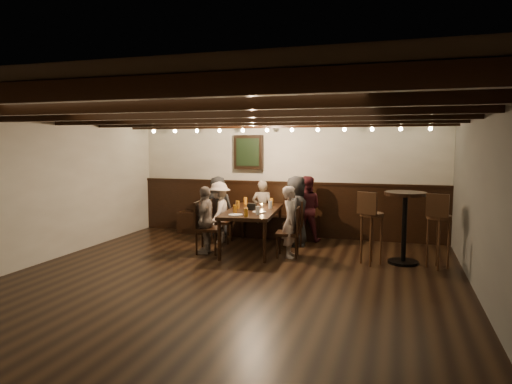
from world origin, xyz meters
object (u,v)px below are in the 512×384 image
(chair_right_near, at_px, (294,232))
(person_right_far, at_px, (291,222))
(person_bench_left, at_px, (218,207))
(person_bench_centre, at_px, (262,209))
(high_top_table, at_px, (405,217))
(chair_left_near, at_px, (221,229))
(person_left_far, at_px, (206,220))
(chair_left_far, at_px, (208,237))
(person_bench_right, at_px, (306,209))
(bar_stool_right, at_px, (438,241))
(bar_stool_left, at_px, (371,237))
(dining_table, at_px, (252,213))
(person_left_near, at_px, (219,212))
(chair_right_far, at_px, (289,242))
(person_right_near, at_px, (296,211))

(chair_right_near, xyz_separation_m, person_right_far, (0.14, -0.89, 0.34))
(person_bench_left, bearing_deg, person_bench_centre, -170.54)
(high_top_table, bearing_deg, chair_left_near, 169.90)
(person_bench_centre, distance_m, person_left_far, 1.68)
(chair_left_far, height_order, person_bench_right, person_bench_right)
(high_top_table, height_order, bar_stool_right, bar_stool_right)
(chair_right_near, bearing_deg, person_bench_centre, 50.12)
(person_bench_centre, distance_m, high_top_table, 3.04)
(bar_stool_left, bearing_deg, chair_left_near, -171.66)
(dining_table, xyz_separation_m, person_left_near, (-0.80, 0.36, -0.07))
(bar_stool_right, bearing_deg, person_bench_right, 163.66)
(person_right_far, bearing_deg, person_bench_right, -6.34)
(chair_right_far, distance_m, person_bench_left, 2.14)
(chair_left_near, bearing_deg, person_bench_centre, 129.88)
(person_right_near, distance_m, high_top_table, 2.09)
(person_bench_centre, distance_m, bar_stool_left, 2.71)
(chair_right_far, height_order, person_bench_left, person_bench_left)
(person_right_near, bearing_deg, dining_table, 120.96)
(person_bench_left, height_order, bar_stool_left, person_bench_left)
(chair_left_far, height_order, high_top_table, high_top_table)
(chair_left_near, bearing_deg, person_left_near, -90.00)
(chair_right_far, distance_m, bar_stool_left, 1.38)
(person_bench_left, height_order, person_bench_right, person_bench_right)
(person_left_near, bearing_deg, person_right_near, 90.00)
(chair_right_far, height_order, person_right_far, person_right_far)
(chair_left_far, xyz_separation_m, person_bench_right, (1.45, 1.53, 0.37))
(chair_right_near, relative_size, person_left_far, 0.73)
(person_right_near, bearing_deg, chair_right_near, 90.00)
(person_bench_right, bearing_deg, person_left_far, 39.29)
(dining_table, height_order, bar_stool_left, bar_stool_left)
(chair_right_near, distance_m, bar_stool_left, 1.77)
(high_top_table, bearing_deg, person_right_near, 158.23)
(chair_right_near, bearing_deg, chair_left_far, 122.05)
(person_right_near, height_order, person_right_far, person_right_near)
(person_bench_right, height_order, person_left_near, person_bench_right)
(chair_left_near, height_order, bar_stool_right, bar_stool_right)
(chair_left_near, bearing_deg, bar_stool_right, 72.31)
(person_bench_centre, bearing_deg, bar_stool_right, 149.48)
(person_left_far, height_order, bar_stool_left, person_left_far)
(chair_left_far, distance_m, chair_right_near, 1.70)
(chair_left_near, xyz_separation_m, bar_stool_left, (2.90, -0.81, 0.17))
(chair_right_near, height_order, chair_right_far, chair_right_near)
(person_bench_right, bearing_deg, chair_left_near, 15.54)
(person_left_far, relative_size, person_right_near, 0.90)
(person_right_far, distance_m, bar_stool_right, 2.34)
(person_right_far, height_order, high_top_table, person_right_far)
(person_right_far, bearing_deg, person_right_near, -0.00)
(person_bench_left, xyz_separation_m, high_top_table, (3.63, -1.03, 0.13))
(chair_right_near, bearing_deg, bar_stool_left, -130.26)
(person_left_near, xyz_separation_m, bar_stool_left, (2.93, -0.81, -0.16))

